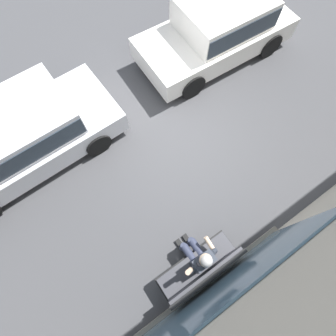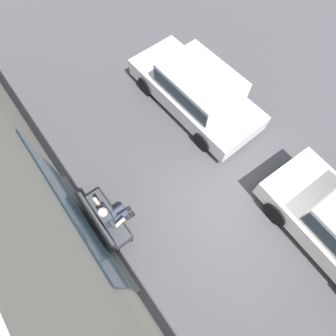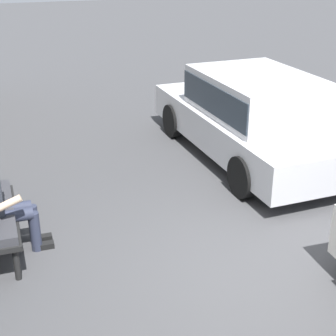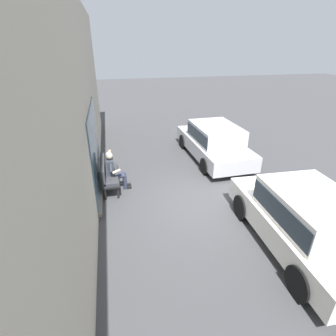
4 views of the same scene
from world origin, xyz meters
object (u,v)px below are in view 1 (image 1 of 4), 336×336
at_px(parked_car_mid, 19,136).
at_px(parked_car_near, 219,28).
at_px(bench, 201,271).
at_px(person_on_phone, 199,257).

bearing_deg(parked_car_mid, parked_car_near, -179.40).
bearing_deg(parked_car_near, bench, 48.71).
relative_size(bench, parked_car_mid, 0.36).
relative_size(bench, parked_car_near, 0.38).
height_order(bench, parked_car_mid, parked_car_mid).
bearing_deg(parked_car_mid, bench, 110.21).
height_order(parked_car_near, parked_car_mid, parked_car_near).
xyz_separation_m(person_on_phone, parked_car_mid, (1.67, -4.09, 0.09)).
distance_m(person_on_phone, parked_car_mid, 4.42).
distance_m(bench, parked_car_near, 5.81).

